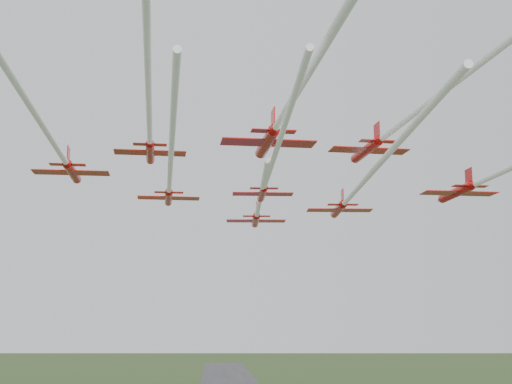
{
  "coord_description": "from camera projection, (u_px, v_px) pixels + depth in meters",
  "views": [
    {
      "loc": [
        -11.19,
        -98.55,
        35.59
      ],
      "look_at": [
        -5.49,
        -2.68,
        53.88
      ],
      "focal_mm": 50.0,
      "sensor_mm": 36.0,
      "label": 1
    }
  ],
  "objects": [
    {
      "name": "jet_lead",
      "position": [
        258.0,
        210.0,
        106.75
      ],
      "size": [
        9.61,
        49.33,
        2.87
      ],
      "rotation": [
        0.0,
        0.0,
        -0.03
      ],
      "color": "#B70907"
    },
    {
      "name": "jet_row2_left",
      "position": [
        170.0,
        174.0,
        86.61
      ],
      "size": [
        8.89,
        61.97,
        2.63
      ],
      "rotation": [
        0.0,
        0.0,
        0.07
      ],
      "color": "#B70907"
    },
    {
      "name": "jet_row4_left",
      "position": [
        149.0,
        108.0,
        64.84
      ],
      "size": [
        8.9,
        62.9,
        2.43
      ],
      "rotation": [
        0.0,
        0.0,
        0.08
      ],
      "color": "#B70907"
    },
    {
      "name": "jet_row4_right",
      "position": [
        397.0,
        127.0,
        71.52
      ],
      "size": [
        9.06,
        46.13,
        2.66
      ],
      "rotation": [
        0.0,
        0.0,
        0.1
      ],
      "color": "#B70907"
    },
    {
      "name": "jet_row3_mid",
      "position": [
        270.0,
        170.0,
        79.18
      ],
      "size": [
        7.83,
        55.0,
        2.35
      ],
      "rotation": [
        0.0,
        0.0,
        -0.01
      ],
      "color": "#B70907"
    },
    {
      "name": "jet_trail_solo",
      "position": [
        291.0,
        102.0,
        57.4
      ],
      "size": [
        9.38,
        55.81,
        2.77
      ],
      "rotation": [
        0.0,
        0.0,
        0.08
      ],
      "color": "#B70907"
    },
    {
      "name": "jet_row3_left",
      "position": [
        52.0,
        141.0,
        74.02
      ],
      "size": [
        9.45,
        61.9,
        2.8
      ],
      "rotation": [
        0.0,
        0.0,
        0.06
      ],
      "color": "#B70907"
    },
    {
      "name": "jet_row2_right",
      "position": [
        358.0,
        188.0,
        89.83
      ],
      "size": [
        9.65,
        66.69,
        2.88
      ],
      "rotation": [
        0.0,
        0.0,
        -0.03
      ],
      "color": "#B70907"
    }
  ]
}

